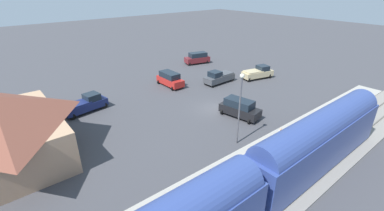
% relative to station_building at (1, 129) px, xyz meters
% --- Properties ---
extents(ground_plane, '(200.00, 200.00, 0.00)m').
position_rel_station_building_xyz_m(ground_plane, '(-4.00, -22.00, -3.29)').
color(ground_plane, '#424247').
extents(railway_track, '(4.80, 70.00, 0.30)m').
position_rel_station_building_xyz_m(railway_track, '(-18.00, -22.00, -3.20)').
color(railway_track, gray).
rests_on(railway_track, ground).
extents(platform, '(3.20, 46.00, 0.30)m').
position_rel_station_building_xyz_m(platform, '(-14.00, -22.00, -3.14)').
color(platform, '#A8A399').
rests_on(platform, ground).
extents(station_building, '(12.79, 9.73, 6.36)m').
position_rel_station_building_xyz_m(station_building, '(0.00, 0.00, 0.00)').
color(station_building, tan).
rests_on(station_building, ground).
extents(pedestrian_on_platform, '(0.36, 0.36, 1.71)m').
position_rel_station_building_xyz_m(pedestrian_on_platform, '(-14.19, -21.02, -2.01)').
color(pedestrian_on_platform, brown).
rests_on(pedestrian_on_platform, platform).
extents(pickup_charcoal, '(2.11, 5.45, 2.14)m').
position_rel_station_building_xyz_m(pickup_charcoal, '(2.71, -29.27, -2.27)').
color(pickup_charcoal, '#47494F').
rests_on(pickup_charcoal, ground).
extents(suv_black, '(5.17, 3.03, 2.22)m').
position_rel_station_building_xyz_m(suv_black, '(-7.37, -22.86, -2.14)').
color(suv_black, black).
rests_on(suv_black, ground).
extents(pickup_tan, '(3.14, 5.70, 2.14)m').
position_rel_station_building_xyz_m(pickup_tan, '(0.20, -36.03, -2.27)').
color(pickup_tan, '#C6B284').
rests_on(pickup_tan, ground).
extents(suv_maroon, '(3.08, 5.23, 2.22)m').
position_rel_station_building_xyz_m(suv_maroon, '(13.65, -34.02, -2.14)').
color(suv_maroon, maroon).
rests_on(suv_maroon, ground).
extents(pickup_navy, '(2.78, 5.64, 2.14)m').
position_rel_station_building_xyz_m(pickup_navy, '(5.77, -8.98, -2.27)').
color(pickup_navy, navy).
rests_on(pickup_navy, ground).
extents(suv_red, '(4.91, 2.42, 2.22)m').
position_rel_station_building_xyz_m(suv_red, '(6.62, -22.44, -2.14)').
color(suv_red, red).
rests_on(suv_red, ground).
extents(light_pole_near_platform, '(0.44, 0.44, 7.39)m').
position_rel_station_building_xyz_m(light_pole_near_platform, '(-11.20, -18.20, 1.39)').
color(light_pole_near_platform, '#515156').
rests_on(light_pole_near_platform, ground).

